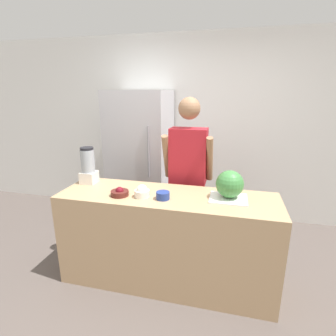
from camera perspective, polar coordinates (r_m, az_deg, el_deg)
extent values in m
plane|color=#564C47|center=(2.66, -1.95, -26.88)|extent=(14.00, 14.00, 0.00)
cube|color=white|center=(3.88, 5.73, 8.46)|extent=(8.00, 0.06, 2.60)
cube|color=tan|center=(2.62, -0.17, -15.12)|extent=(2.02, 0.61, 0.91)
cube|color=#B7B7BC|center=(3.72, -5.92, 2.17)|extent=(0.79, 0.74, 1.84)
cylinder|color=gray|center=(3.25, -4.30, 3.50)|extent=(0.02, 0.02, 0.64)
cube|color=#333338|center=(3.09, 4.15, -10.63)|extent=(0.30, 0.18, 0.85)
cube|color=#B21E28|center=(2.84, 4.44, 2.59)|extent=(0.39, 0.22, 0.60)
sphere|color=#936B4C|center=(2.76, 4.67, 12.82)|extent=(0.23, 0.23, 0.23)
cylinder|color=#936B4C|center=(2.85, -0.31, 2.47)|extent=(0.07, 0.24, 0.50)
cylinder|color=#936B4C|center=(2.77, 9.03, 1.90)|extent=(0.07, 0.24, 0.50)
cube|color=white|center=(2.38, 12.99, -6.50)|extent=(0.32, 0.28, 0.01)
sphere|color=#3D7F3D|center=(2.35, 13.29, -3.43)|extent=(0.24, 0.24, 0.24)
cylinder|color=#511E19|center=(2.44, -10.46, -5.41)|extent=(0.16, 0.16, 0.05)
sphere|color=maroon|center=(2.43, -10.49, -4.90)|extent=(0.07, 0.07, 0.07)
cylinder|color=white|center=(2.38, -5.68, -5.55)|extent=(0.14, 0.14, 0.06)
sphere|color=white|center=(2.36, -5.70, -4.83)|extent=(0.10, 0.10, 0.10)
cylinder|color=navy|center=(2.32, -1.13, -6.00)|extent=(0.12, 0.12, 0.07)
cube|color=silver|center=(2.84, -16.79, -1.94)|extent=(0.15, 0.15, 0.12)
cylinder|color=#99A3AD|center=(2.79, -17.08, 1.50)|extent=(0.14, 0.14, 0.23)
cylinder|color=black|center=(2.76, -17.29, 4.07)|extent=(0.13, 0.13, 0.02)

